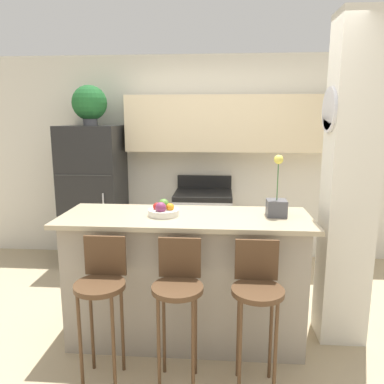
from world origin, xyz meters
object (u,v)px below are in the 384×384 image
at_px(bar_stool_right, 257,294).
at_px(fruit_bowl, 163,210).
at_px(stove_range, 203,228).
at_px(bar_stool_mid, 178,291).
at_px(refrigerator, 94,196).
at_px(potted_plant_on_fridge, 89,104).
at_px(orchid_vase, 277,203).
at_px(bar_stool_left, 102,288).

distance_m(bar_stool_right, fruit_bowl, 0.95).
height_order(stove_range, bar_stool_right, stove_range).
bearing_deg(bar_stool_mid, bar_stool_right, 0.00).
height_order(refrigerator, potted_plant_on_fridge, potted_plant_on_fridge).
distance_m(orchid_vase, fruit_bowl, 0.88).
bearing_deg(orchid_vase, bar_stool_mid, -141.62).
relative_size(refrigerator, orchid_vase, 3.59).
xyz_separation_m(stove_range, potted_plant_on_fridge, (-1.34, -0.03, 1.49)).
xyz_separation_m(stove_range, fruit_bowl, (-0.23, -1.62, 0.63)).
height_order(bar_stool_mid, bar_stool_right, same).
xyz_separation_m(bar_stool_left, orchid_vase, (1.22, 0.56, 0.48)).
bearing_deg(bar_stool_mid, bar_stool_left, 180.00).
relative_size(refrigerator, fruit_bowl, 7.09).
bearing_deg(stove_range, refrigerator, -178.66).
height_order(bar_stool_mid, fruit_bowl, fruit_bowl).
distance_m(stove_range, potted_plant_on_fridge, 2.00).
xyz_separation_m(refrigerator, bar_stool_mid, (1.27, -2.10, -0.18)).
xyz_separation_m(bar_stool_mid, potted_plant_on_fridge, (-1.27, 2.10, 1.29)).
xyz_separation_m(bar_stool_right, potted_plant_on_fridge, (-1.79, 2.10, 1.29)).
bearing_deg(bar_stool_right, bar_stool_mid, 180.00).
distance_m(stove_range, fruit_bowl, 1.76).
height_order(bar_stool_left, orchid_vase, orchid_vase).
distance_m(refrigerator, bar_stool_left, 2.23).
distance_m(bar_stool_right, potted_plant_on_fridge, 3.04).
distance_m(bar_stool_left, orchid_vase, 1.43).
relative_size(potted_plant_on_fridge, fruit_bowl, 1.94).
distance_m(bar_stool_left, potted_plant_on_fridge, 2.57).
distance_m(potted_plant_on_fridge, fruit_bowl, 2.12).
bearing_deg(bar_stool_right, orchid_vase, 71.67).
bearing_deg(refrigerator, bar_stool_right, -49.47).
height_order(orchid_vase, fruit_bowl, orchid_vase).
bearing_deg(bar_stool_right, refrigerator, 130.53).
relative_size(refrigerator, potted_plant_on_fridge, 3.65).
height_order(refrigerator, bar_stool_mid, refrigerator).
xyz_separation_m(bar_stool_left, potted_plant_on_fridge, (-0.75, 2.10, 1.29)).
height_order(bar_stool_right, potted_plant_on_fridge, potted_plant_on_fridge).
relative_size(stove_range, orchid_vase, 2.26).
bearing_deg(bar_stool_right, stove_range, 102.05).
bearing_deg(potted_plant_on_fridge, orchid_vase, -37.91).
relative_size(stove_range, fruit_bowl, 4.46).
bearing_deg(fruit_bowl, potted_plant_on_fridge, 124.71).
xyz_separation_m(refrigerator, bar_stool_left, (0.75, -2.10, -0.18)).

